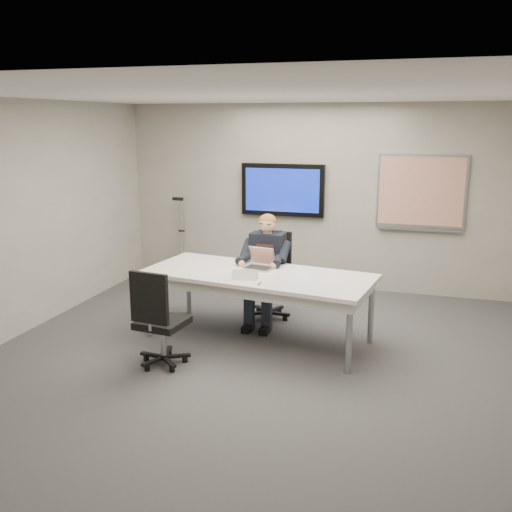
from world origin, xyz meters
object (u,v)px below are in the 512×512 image
(conference_table, at_px, (258,281))
(laptop, at_px, (260,263))
(seated_person, at_px, (264,281))
(office_chair_far, at_px, (270,291))
(office_chair_near, at_px, (160,336))

(conference_table, xyz_separation_m, laptop, (-0.04, 0.25, 0.15))
(conference_table, distance_m, laptop, 0.29)
(conference_table, relative_size, seated_person, 1.98)
(conference_table, bearing_deg, seated_person, 106.81)
(office_chair_far, bearing_deg, conference_table, -78.82)
(conference_table, xyz_separation_m, seated_person, (-0.08, 0.53, -0.16))
(seated_person, bearing_deg, office_chair_far, 90.63)
(conference_table, distance_m, seated_person, 0.56)
(conference_table, height_order, seated_person, seated_person)
(office_chair_near, height_order, seated_person, seated_person)
(office_chair_near, xyz_separation_m, seated_person, (0.68, 1.56, 0.23))
(conference_table, bearing_deg, office_chair_near, -118.75)
(seated_person, distance_m, laptop, 0.43)
(office_chair_near, relative_size, laptop, 2.81)
(conference_table, xyz_separation_m, office_chair_near, (-0.76, -1.02, -0.39))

